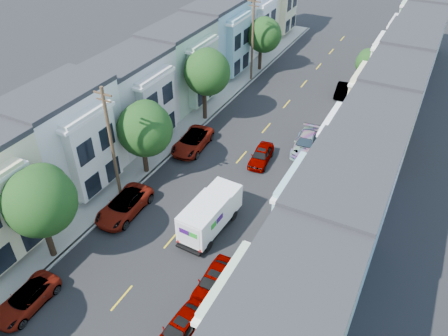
# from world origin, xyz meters

# --- Properties ---
(ground) EXTENTS (160.00, 160.00, 0.00)m
(ground) POSITION_xyz_m (0.00, 0.00, 0.00)
(ground) COLOR black
(ground) RESTS_ON ground
(road_slab) EXTENTS (12.00, 70.00, 0.02)m
(road_slab) POSITION_xyz_m (0.00, 15.00, 0.01)
(road_slab) COLOR black
(road_slab) RESTS_ON ground
(curb_left) EXTENTS (0.30, 70.00, 0.15)m
(curb_left) POSITION_xyz_m (-6.05, 15.00, 0.07)
(curb_left) COLOR gray
(curb_left) RESTS_ON ground
(curb_right) EXTENTS (0.30, 70.00, 0.15)m
(curb_right) POSITION_xyz_m (6.05, 15.00, 0.07)
(curb_right) COLOR gray
(curb_right) RESTS_ON ground
(sidewalk_left) EXTENTS (2.60, 70.00, 0.15)m
(sidewalk_left) POSITION_xyz_m (-7.35, 15.00, 0.07)
(sidewalk_left) COLOR gray
(sidewalk_left) RESTS_ON ground
(sidewalk_right) EXTENTS (2.60, 70.00, 0.15)m
(sidewalk_right) POSITION_xyz_m (7.35, 15.00, 0.07)
(sidewalk_right) COLOR gray
(sidewalk_right) RESTS_ON ground
(centerline) EXTENTS (0.12, 70.00, 0.01)m
(centerline) POSITION_xyz_m (0.00, 15.00, 0.00)
(centerline) COLOR gold
(centerline) RESTS_ON ground
(townhouse_row_left) EXTENTS (5.00, 70.00, 8.50)m
(townhouse_row_left) POSITION_xyz_m (-11.15, 15.00, 0.00)
(townhouse_row_left) COLOR white
(townhouse_row_left) RESTS_ON ground
(townhouse_row_right) EXTENTS (5.00, 70.00, 8.50)m
(townhouse_row_right) POSITION_xyz_m (11.15, 15.00, 0.00)
(townhouse_row_right) COLOR white
(townhouse_row_right) RESTS_ON ground
(tree_b) EXTENTS (4.70, 4.70, 7.56)m
(tree_b) POSITION_xyz_m (-6.30, -5.27, 5.18)
(tree_b) COLOR black
(tree_b) RESTS_ON ground
(tree_c) EXTENTS (4.70, 4.70, 6.92)m
(tree_c) POSITION_xyz_m (-6.30, 6.02, 4.56)
(tree_c) COLOR black
(tree_c) RESTS_ON ground
(tree_d) EXTENTS (4.70, 4.70, 7.82)m
(tree_d) POSITION_xyz_m (-6.30, 16.73, 5.45)
(tree_d) COLOR black
(tree_d) RESTS_ON ground
(tree_e) EXTENTS (4.35, 4.35, 6.91)m
(tree_e) POSITION_xyz_m (-6.30, 31.33, 4.71)
(tree_e) COLOR black
(tree_e) RESTS_ON ground
(tree_far_r) EXTENTS (3.10, 3.10, 5.12)m
(tree_far_r) POSITION_xyz_m (6.90, 31.25, 3.53)
(tree_far_r) COLOR black
(tree_far_r) RESTS_ON ground
(utility_pole_near) EXTENTS (1.60, 0.26, 10.00)m
(utility_pole_near) POSITION_xyz_m (-6.30, 2.00, 5.15)
(utility_pole_near) COLOR #42301E
(utility_pole_near) RESTS_ON ground
(utility_pole_far) EXTENTS (1.60, 0.26, 10.00)m
(utility_pole_far) POSITION_xyz_m (-6.30, 28.00, 5.15)
(utility_pole_far) COLOR #42301E
(utility_pole_far) RESTS_ON ground
(fedex_truck) EXTENTS (2.27, 5.90, 2.83)m
(fedex_truck) POSITION_xyz_m (2.02, 2.25, 1.58)
(fedex_truck) COLOR silver
(fedex_truck) RESTS_ON ground
(lead_sedan) EXTENTS (2.12, 4.46, 1.39)m
(lead_sedan) POSITION_xyz_m (1.90, 12.18, 0.70)
(lead_sedan) COLOR black
(lead_sedan) RESTS_ON ground
(parked_left_b) EXTENTS (2.09, 4.48, 1.24)m
(parked_left_b) POSITION_xyz_m (-4.90, -9.20, 0.62)
(parked_left_b) COLOR #121542
(parked_left_b) RESTS_ON ground
(parked_left_c) EXTENTS (2.67, 5.46, 1.49)m
(parked_left_c) POSITION_xyz_m (-4.90, 0.71, 0.75)
(parked_left_c) COLOR #8A959D
(parked_left_c) RESTS_ON ground
(parked_left_d) EXTENTS (2.95, 5.65, 1.52)m
(parked_left_d) POSITION_xyz_m (-4.90, 11.26, 0.76)
(parked_left_d) COLOR #5E220C
(parked_left_d) RESTS_ON ground
(parked_right_a) EXTENTS (2.13, 4.77, 1.51)m
(parked_right_a) POSITION_xyz_m (4.90, -6.60, 0.75)
(parked_right_a) COLOR #5B5B5B
(parked_right_a) RESTS_ON ground
(parked_right_b) EXTENTS (1.82, 4.50, 1.45)m
(parked_right_b) POSITION_xyz_m (4.90, -2.56, 0.72)
(parked_right_b) COLOR silver
(parked_right_b) RESTS_ON ground
(parked_right_c) EXTENTS (2.60, 5.18, 1.50)m
(parked_right_c) POSITION_xyz_m (4.90, 16.01, 0.75)
(parked_right_c) COLOR black
(parked_right_c) RESTS_ON ground
(parked_right_d) EXTENTS (1.66, 3.83, 1.24)m
(parked_right_d) POSITION_xyz_m (4.90, 29.10, 0.62)
(parked_right_d) COLOR black
(parked_right_d) RESTS_ON ground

